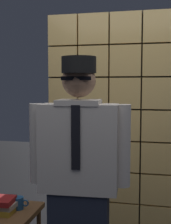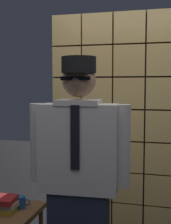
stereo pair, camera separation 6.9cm
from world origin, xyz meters
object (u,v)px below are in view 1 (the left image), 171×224
standing_person (79,180)px  coffee_mug (19,203)px  side_table (1,221)px  book_stack (2,205)px

standing_person → coffee_mug: bearing=153.9°
standing_person → side_table: bearing=163.8°
standing_person → coffee_mug: standing_person is taller
side_table → coffee_mug: coffee_mug is taller
coffee_mug → side_table: bearing=-145.6°
book_stack → coffee_mug: book_stack is taller
book_stack → side_table: bearing=133.4°
standing_person → book_stack: bearing=165.0°
side_table → book_stack: (0.02, -0.02, 0.13)m
standing_person → book_stack: (-0.64, 0.13, -0.28)m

